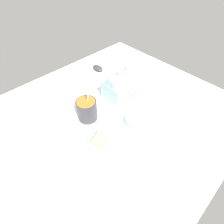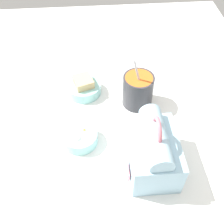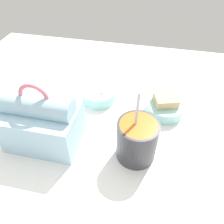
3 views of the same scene
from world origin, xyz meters
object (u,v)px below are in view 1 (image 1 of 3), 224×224
(soup_cup, at_px, (87,109))
(bento_bowl_snacks, at_px, (136,120))
(keyboard, at_px, (71,84))
(lunch_bag, at_px, (121,86))
(computer_mouse, at_px, (98,68))
(bento_bowl_sandwich, at_px, (101,143))

(soup_cup, height_order, bento_bowl_snacks, soup_cup)
(soup_cup, bearing_deg, keyboard, 72.73)
(keyboard, bearing_deg, lunch_bag, -60.22)
(lunch_bag, distance_m, computer_mouse, 0.30)
(bento_bowl_snacks, height_order, computer_mouse, bento_bowl_snacks)
(lunch_bag, bearing_deg, computer_mouse, 75.97)
(keyboard, xyz_separation_m, computer_mouse, (0.23, 0.01, 0.01))
(keyboard, distance_m, soup_cup, 0.30)
(soup_cup, xyz_separation_m, bento_bowl_snacks, (0.15, -0.19, -0.04))
(bento_bowl_sandwich, distance_m, bento_bowl_snacks, 0.21)
(bento_bowl_sandwich, xyz_separation_m, bento_bowl_snacks, (0.21, -0.01, -0.00))
(lunch_bag, height_order, bento_bowl_sandwich, lunch_bag)
(lunch_bag, distance_m, bento_bowl_snacks, 0.22)
(keyboard, height_order, bento_bowl_snacks, bento_bowl_snacks)
(keyboard, relative_size, bento_bowl_sandwich, 2.73)
(keyboard, height_order, soup_cup, soup_cup)
(lunch_bag, relative_size, soup_cup, 1.03)
(keyboard, relative_size, soup_cup, 1.73)
(keyboard, distance_m, bento_bowl_snacks, 0.48)
(soup_cup, distance_m, bento_bowl_snacks, 0.25)
(lunch_bag, distance_m, bento_bowl_sandwich, 0.36)
(bento_bowl_snacks, xyz_separation_m, computer_mouse, (0.17, 0.49, -0.00))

